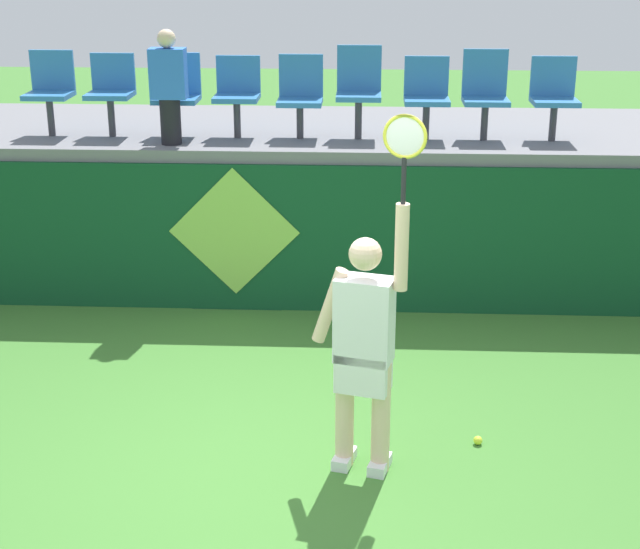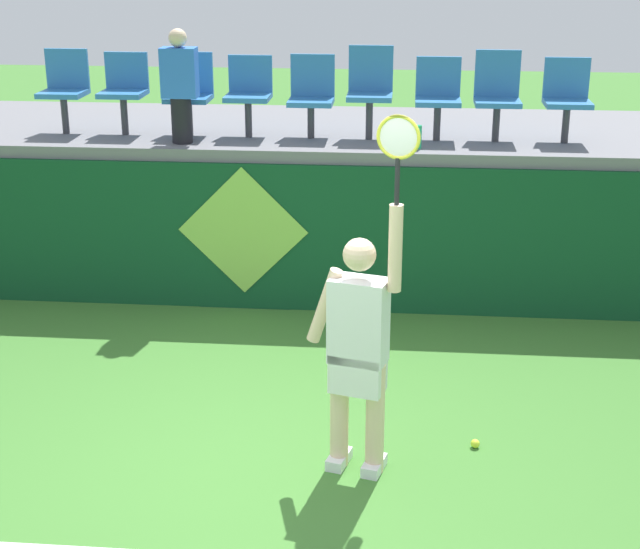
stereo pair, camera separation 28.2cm
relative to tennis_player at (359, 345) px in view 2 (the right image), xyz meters
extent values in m
plane|color=#3D752D|center=(-0.69, -0.19, -0.95)|extent=(40.00, 40.00, 0.00)
cube|color=#0F4223|center=(-0.69, 3.00, -0.21)|extent=(12.59, 0.20, 1.47)
cube|color=slate|center=(-0.69, 4.17, 0.58)|extent=(12.59, 2.44, 0.12)
cube|color=white|center=(-0.13, 0.03, -0.91)|extent=(0.18, 0.28, 0.08)
cube|color=white|center=(0.12, -0.03, -0.91)|extent=(0.18, 0.28, 0.08)
cylinder|color=beige|center=(-0.13, 0.03, -0.53)|extent=(0.13, 0.13, 0.82)
cylinder|color=beige|center=(0.12, -0.03, -0.53)|extent=(0.13, 0.13, 0.82)
cube|color=white|center=(-0.01, 0.00, -0.20)|extent=(0.40, 0.31, 0.28)
cube|color=white|center=(-0.01, 0.00, 0.17)|extent=(0.42, 0.31, 0.59)
sphere|color=beige|center=(-0.01, 0.00, 0.64)|extent=(0.22, 0.22, 0.22)
cylinder|color=beige|center=(-0.24, 0.06, 0.25)|extent=(0.27, 0.15, 0.55)
cylinder|color=beige|center=(0.23, -0.06, 0.71)|extent=(0.09, 0.09, 0.58)
cylinder|color=black|center=(0.23, -0.06, 1.15)|extent=(0.03, 0.03, 0.30)
torus|color=gold|center=(0.23, -0.06, 1.43)|extent=(0.28, 0.09, 0.28)
ellipsoid|color=silver|center=(0.23, -0.06, 1.43)|extent=(0.24, 0.08, 0.24)
sphere|color=#D1E533|center=(0.84, 0.35, -0.91)|extent=(0.07, 0.07, 0.07)
cylinder|color=#26B272|center=(0.39, 3.19, 0.75)|extent=(0.06, 0.06, 0.22)
cylinder|color=#38383D|center=(-3.19, 3.58, 0.83)|extent=(0.07, 0.07, 0.38)
cube|color=#2D70B2|center=(-3.19, 3.58, 1.05)|extent=(0.44, 0.42, 0.05)
cube|color=#2D70B2|center=(-3.19, 3.77, 1.27)|extent=(0.44, 0.04, 0.40)
cylinder|color=#38383D|center=(-2.57, 3.58, 0.84)|extent=(0.07, 0.07, 0.39)
cube|color=#2D70B2|center=(-2.57, 3.58, 1.06)|extent=(0.44, 0.42, 0.05)
cube|color=#2D70B2|center=(-2.57, 3.77, 1.26)|extent=(0.44, 0.04, 0.36)
cylinder|color=#38383D|center=(-1.91, 3.58, 0.82)|extent=(0.07, 0.07, 0.35)
cube|color=#2D70B2|center=(-1.91, 3.58, 1.02)|extent=(0.44, 0.42, 0.05)
cube|color=#2D70B2|center=(-1.91, 3.77, 1.25)|extent=(0.44, 0.04, 0.41)
cylinder|color=#38383D|center=(-1.30, 3.58, 0.83)|extent=(0.07, 0.07, 0.37)
cube|color=#2D70B2|center=(-1.30, 3.58, 1.04)|extent=(0.44, 0.42, 0.05)
cube|color=#2D70B2|center=(-1.30, 3.77, 1.25)|extent=(0.44, 0.04, 0.37)
cylinder|color=#38383D|center=(-0.68, 3.58, 0.81)|extent=(0.07, 0.07, 0.34)
cube|color=#2D70B2|center=(-0.68, 3.58, 1.00)|extent=(0.44, 0.42, 0.05)
cube|color=#2D70B2|center=(-0.68, 3.77, 1.24)|extent=(0.44, 0.04, 0.42)
cylinder|color=#38383D|center=(-0.10, 3.58, 0.84)|extent=(0.07, 0.07, 0.40)
cube|color=#2D70B2|center=(-0.10, 3.58, 1.06)|extent=(0.44, 0.42, 0.05)
cube|color=#2D70B2|center=(-0.10, 3.77, 1.31)|extent=(0.44, 0.04, 0.45)
cylinder|color=#38383D|center=(0.57, 3.58, 0.82)|extent=(0.07, 0.07, 0.36)
cube|color=#2D70B2|center=(0.57, 3.58, 1.02)|extent=(0.44, 0.42, 0.05)
cube|color=#2D70B2|center=(0.57, 3.77, 1.24)|extent=(0.44, 0.04, 0.39)
cylinder|color=#38383D|center=(1.15, 3.58, 0.82)|extent=(0.07, 0.07, 0.36)
cube|color=#2D70B2|center=(1.15, 3.58, 1.03)|extent=(0.44, 0.42, 0.05)
cube|color=#2D70B2|center=(1.15, 3.77, 1.28)|extent=(0.44, 0.04, 0.46)
cylinder|color=#38383D|center=(1.82, 3.58, 0.82)|extent=(0.07, 0.07, 0.36)
cube|color=#2D70B2|center=(1.82, 3.58, 1.03)|extent=(0.44, 0.42, 0.05)
cube|color=#2D70B2|center=(1.82, 3.77, 1.25)|extent=(0.44, 0.04, 0.39)
cylinder|color=black|center=(-1.91, 3.25, 0.86)|extent=(0.20, 0.20, 0.44)
cube|color=blue|center=(-1.91, 3.25, 1.32)|extent=(0.34, 0.20, 0.47)
sphere|color=beige|center=(-1.91, 3.25, 1.64)|extent=(0.18, 0.18, 0.18)
cube|color=#0F4223|center=(-1.27, 2.90, -0.95)|extent=(0.90, 0.01, 0.00)
plane|color=#8CC64C|center=(-1.27, 2.89, -0.14)|extent=(1.27, 0.00, 1.27)
camera|label=1|loc=(-0.01, -5.97, 2.66)|focal=54.40mm
camera|label=2|loc=(0.27, -5.95, 2.66)|focal=54.40mm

